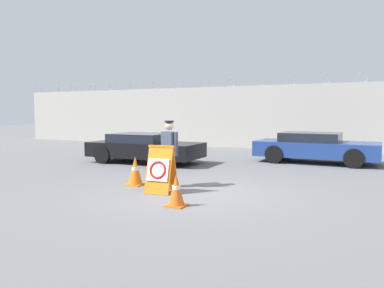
{
  "coord_description": "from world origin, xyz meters",
  "views": [
    {
      "loc": [
        3.87,
        -7.86,
        1.9
      ],
      "look_at": [
        -0.98,
        1.9,
        0.97
      ],
      "focal_mm": 35.0,
      "sensor_mm": 36.0,
      "label": 1
    }
  ],
  "objects_px": {
    "parked_car_front_coupe": "(145,147)",
    "security_guard": "(170,150)",
    "barricade_sign": "(161,169)",
    "parked_car_rear_sedan": "(315,147)",
    "traffic_cone_near": "(135,171)",
    "traffic_cone_mid": "(176,190)"
  },
  "relations": [
    {
      "from": "parked_car_front_coupe",
      "to": "security_guard",
      "type": "bearing_deg",
      "value": -50.72
    },
    {
      "from": "security_guard",
      "to": "parked_car_rear_sedan",
      "type": "bearing_deg",
      "value": -92.07
    },
    {
      "from": "traffic_cone_mid",
      "to": "traffic_cone_near",
      "type": "bearing_deg",
      "value": 144.22
    },
    {
      "from": "traffic_cone_near",
      "to": "parked_car_rear_sedan",
      "type": "height_order",
      "value": "parked_car_rear_sedan"
    },
    {
      "from": "traffic_cone_near",
      "to": "parked_car_front_coupe",
      "type": "xyz_separation_m",
      "value": [
        -2.22,
        3.77,
        0.2
      ]
    },
    {
      "from": "barricade_sign",
      "to": "parked_car_rear_sedan",
      "type": "xyz_separation_m",
      "value": [
        2.49,
        7.1,
        0.03
      ]
    },
    {
      "from": "security_guard",
      "to": "parked_car_rear_sedan",
      "type": "xyz_separation_m",
      "value": [
        2.63,
        6.42,
        -0.34
      ]
    },
    {
      "from": "traffic_cone_mid",
      "to": "parked_car_front_coupe",
      "type": "distance_m",
      "value": 6.74
    },
    {
      "from": "security_guard",
      "to": "traffic_cone_near",
      "type": "distance_m",
      "value": 1.09
    },
    {
      "from": "security_guard",
      "to": "parked_car_front_coupe",
      "type": "bearing_deg",
      "value": -28.51
    },
    {
      "from": "traffic_cone_near",
      "to": "barricade_sign",
      "type": "bearing_deg",
      "value": -24.02
    },
    {
      "from": "barricade_sign",
      "to": "traffic_cone_mid",
      "type": "xyz_separation_m",
      "value": [
        0.97,
        -0.99,
        -0.23
      ]
    },
    {
      "from": "barricade_sign",
      "to": "traffic_cone_near",
      "type": "height_order",
      "value": "barricade_sign"
    },
    {
      "from": "barricade_sign",
      "to": "parked_car_rear_sedan",
      "type": "distance_m",
      "value": 7.52
    },
    {
      "from": "traffic_cone_near",
      "to": "traffic_cone_mid",
      "type": "relative_size",
      "value": 1.13
    },
    {
      "from": "barricade_sign",
      "to": "parked_car_front_coupe",
      "type": "distance_m",
      "value": 5.36
    },
    {
      "from": "traffic_cone_mid",
      "to": "parked_car_front_coupe",
      "type": "xyz_separation_m",
      "value": [
        -4.25,
        5.23,
        0.25
      ]
    },
    {
      "from": "traffic_cone_near",
      "to": "parked_car_front_coupe",
      "type": "distance_m",
      "value": 4.38
    },
    {
      "from": "barricade_sign",
      "to": "traffic_cone_mid",
      "type": "relative_size",
      "value": 1.68
    },
    {
      "from": "security_guard",
      "to": "parked_car_front_coupe",
      "type": "relative_size",
      "value": 0.39
    },
    {
      "from": "barricade_sign",
      "to": "traffic_cone_mid",
      "type": "distance_m",
      "value": 1.4
    },
    {
      "from": "barricade_sign",
      "to": "security_guard",
      "type": "distance_m",
      "value": 0.78
    }
  ]
}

